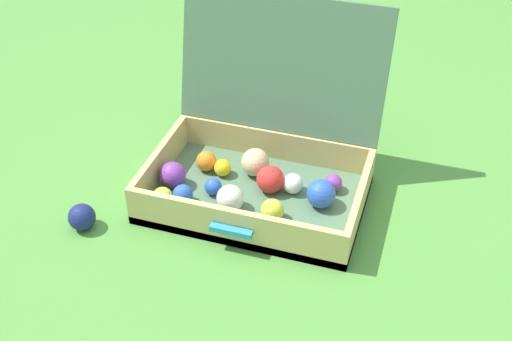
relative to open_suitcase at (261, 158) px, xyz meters
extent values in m
plane|color=#4C8C38|center=(0.05, -0.03, -0.11)|extent=(16.00, 16.00, 0.00)
cube|color=#4C7051|center=(0.01, -0.06, -0.09)|extent=(0.59, 0.38, 0.03)
cube|color=tan|center=(-0.28, -0.06, -0.05)|extent=(0.02, 0.38, 0.12)
cube|color=tan|center=(0.29, -0.06, -0.05)|extent=(0.02, 0.38, 0.12)
cube|color=tan|center=(0.01, -0.24, -0.05)|extent=(0.55, 0.02, 0.12)
cube|color=tan|center=(0.01, 0.12, -0.05)|extent=(0.55, 0.02, 0.12)
cube|color=#4C7051|center=(0.01, 0.18, 0.20)|extent=(0.59, 0.11, 0.38)
cube|color=teal|center=(0.01, -0.26, -0.04)|extent=(0.11, 0.02, 0.02)
sphere|color=blue|center=(-0.11, -0.09, -0.06)|extent=(0.05, 0.05, 0.05)
sphere|color=purple|center=(0.20, 0.02, -0.06)|extent=(0.05, 0.05, 0.05)
sphere|color=blue|center=(0.19, -0.05, -0.04)|extent=(0.08, 0.08, 0.08)
sphere|color=#D1B784|center=(-0.02, 0.03, -0.04)|extent=(0.08, 0.08, 0.08)
sphere|color=white|center=(0.10, -0.02, -0.05)|extent=(0.06, 0.06, 0.06)
sphere|color=#CCDB38|center=(0.08, -0.15, -0.05)|extent=(0.06, 0.06, 0.06)
sphere|color=purple|center=(-0.23, -0.09, -0.04)|extent=(0.07, 0.07, 0.07)
sphere|color=orange|center=(-0.16, 0.00, -0.05)|extent=(0.06, 0.06, 0.06)
sphere|color=white|center=(-0.04, -0.14, -0.04)|extent=(0.07, 0.07, 0.07)
sphere|color=blue|center=(-0.17, -0.15, -0.05)|extent=(0.06, 0.06, 0.06)
sphere|color=#CCDB38|center=(-0.22, -0.18, -0.05)|extent=(0.06, 0.06, 0.06)
sphere|color=yellow|center=(-0.11, -0.01, -0.06)|extent=(0.05, 0.05, 0.05)
sphere|color=red|center=(0.04, -0.03, -0.04)|extent=(0.08, 0.08, 0.08)
sphere|color=navy|center=(-0.40, -0.30, -0.07)|extent=(0.07, 0.07, 0.07)
camera|label=1|loc=(0.43, -1.39, 1.07)|focal=46.16mm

